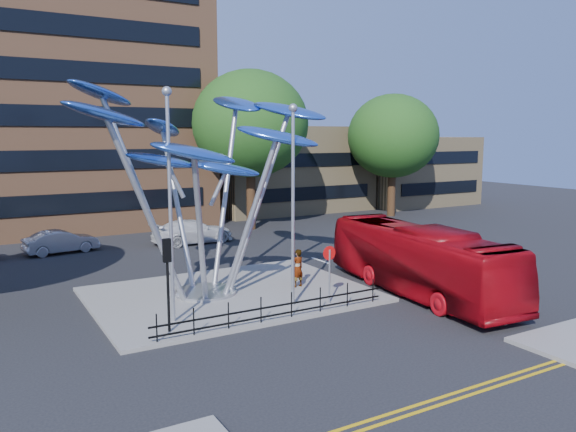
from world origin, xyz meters
TOP-DOWN VIEW (x-y plane):
  - ground at (0.00, 0.00)m, footprint 120.00×120.00m
  - traffic_island at (-1.00, 6.00)m, footprint 12.00×9.00m
  - double_yellow_near at (0.00, -6.00)m, footprint 40.00×0.12m
  - double_yellow_far at (0.00, -6.30)m, footprint 40.00×0.12m
  - brick_tower at (-6.00, 32.00)m, footprint 25.00×15.00m
  - low_building_near at (16.00, 30.00)m, footprint 15.00×8.00m
  - low_building_far at (30.00, 28.00)m, footprint 12.00×8.00m
  - tree_right at (8.00, 22.00)m, footprint 8.80×8.80m
  - tree_far at (22.00, 22.00)m, footprint 8.00×8.00m
  - leaf_sculpture at (-2.07, 6.68)m, footprint 12.72×9.54m
  - street_lamp_left at (-4.50, 3.50)m, footprint 0.36×0.36m
  - street_lamp_right at (0.50, 3.00)m, footprint 0.36×0.36m
  - traffic_light_island at (-5.00, 2.50)m, footprint 0.28×0.18m
  - no_entry_sign_island at (2.00, 2.52)m, footprint 0.60×0.10m
  - pedestrian_railing_front at (-1.00, 1.70)m, footprint 10.00×0.06m
  - red_bus at (6.60, 2.05)m, footprint 3.81×11.51m
  - pedestrian at (2.15, 5.36)m, footprint 0.72×0.54m
  - parked_car_mid at (-6.14, 19.76)m, footprint 4.51×2.14m
  - parked_car_right at (2.00, 18.73)m, footprint 5.64×2.65m

SIDE VIEW (x-z plane):
  - ground at x=0.00m, z-range 0.00..0.00m
  - double_yellow_near at x=0.00m, z-range 0.00..0.01m
  - double_yellow_far at x=0.00m, z-range 0.00..0.01m
  - traffic_island at x=-1.00m, z-range 0.00..0.15m
  - pedestrian_railing_front at x=-1.00m, z-range 0.05..1.05m
  - parked_car_mid at x=-6.14m, z-range 0.00..1.43m
  - parked_car_right at x=2.00m, z-range 0.00..1.59m
  - pedestrian at x=2.15m, z-range 0.15..1.94m
  - red_bus at x=6.60m, z-range 0.00..3.15m
  - no_entry_sign_island at x=2.00m, z-range 0.59..3.04m
  - traffic_light_island at x=-5.00m, z-range 0.90..4.33m
  - low_building_far at x=30.00m, z-range 0.00..7.00m
  - low_building_near at x=16.00m, z-range 0.00..8.00m
  - street_lamp_right at x=0.50m, z-range 0.94..9.24m
  - street_lamp_left at x=-4.50m, z-range 0.96..9.76m
  - leaf_sculpture at x=-2.07m, z-range 2.12..11.63m
  - tree_far at x=22.00m, z-range 1.70..12.51m
  - tree_right at x=8.00m, z-range 1.98..14.09m
  - brick_tower at x=-6.00m, z-range 0.00..30.00m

